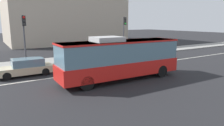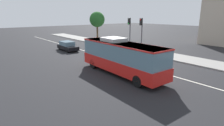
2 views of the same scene
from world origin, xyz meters
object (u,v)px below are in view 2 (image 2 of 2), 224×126
Objects in this scene: transit_bus at (121,56)px; traffic_light_near_corner at (129,28)px; sedan_black at (68,46)px; traffic_light_mid_block at (141,30)px; street_tree_kerbside_left at (97,20)px; sedan_beige at (121,51)px; sedan_blue at (104,44)px.

traffic_light_near_corner is (-8.19, 9.03, 1.75)m from transit_bus.
transit_bus is 14.76m from sedan_black.
transit_bus is 1.94× the size of traffic_light_mid_block.
traffic_light_mid_block is (-5.42, 8.70, 1.75)m from transit_bus.
sedan_black is at bearing 176.07° from transit_bus.
transit_bus is 1.62× the size of street_tree_kerbside_left.
traffic_light_mid_block is at bearing 39.10° from sedan_black.
traffic_light_near_corner is at bearing 50.53° from sedan_black.
sedan_beige is (-6.07, 5.40, -1.09)m from transit_bus.
sedan_beige is 0.73× the size of street_tree_kerbside_left.
sedan_beige is 13.74m from street_tree_kerbside_left.
street_tree_kerbside_left reaches higher than traffic_light_near_corner.
traffic_light_near_corner is 2.79m from traffic_light_mid_block.
traffic_light_near_corner is at bearing -156.47° from sedan_blue.
sedan_blue is at bearing -70.80° from traffic_light_near_corner.
transit_bus is 2.23× the size of sedan_beige.
traffic_light_mid_block is at bearing 123.78° from transit_bus.
traffic_light_near_corner is (-2.12, 3.63, 2.84)m from sedan_beige.
traffic_light_near_corner reaches higher than sedan_beige.
sedan_black is (-14.65, 1.49, -1.09)m from transit_bus.
sedan_beige is 1.00× the size of sedan_blue.
sedan_blue is at bearing -24.61° from street_tree_kerbside_left.
traffic_light_mid_block is at bearing -168.06° from sedan_blue.
traffic_light_near_corner is at bearing -59.01° from sedan_beige.
traffic_light_near_corner is (6.46, 7.55, 2.84)m from sedan_black.
transit_bus reaches higher than sedan_blue.
sedan_beige and sedan_blue have the same top height.
transit_bus is at bearing 28.06° from traffic_light_mid_block.
street_tree_kerbside_left reaches higher than transit_bus.
transit_bus reaches higher than sedan_beige.
traffic_light_mid_block is (6.92, 1.50, 2.84)m from sedan_blue.
sedan_blue is (-6.27, 1.80, 0.00)m from sedan_beige.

